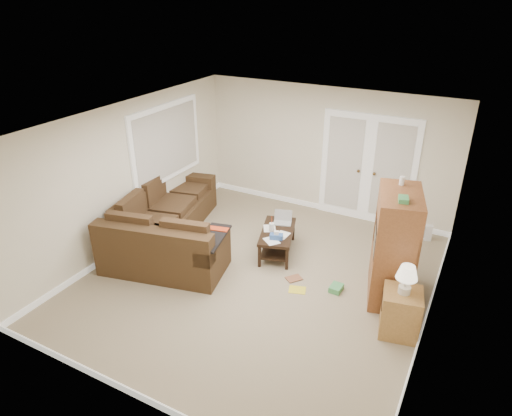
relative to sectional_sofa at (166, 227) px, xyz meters
The scene contains 17 objects.
floor 1.93m from the sectional_sofa, ahead, with size 5.50×5.50×0.00m, color gray.
ceiling 2.86m from the sectional_sofa, ahead, with size 5.00×5.50×0.02m, color white.
wall_left 1.08m from the sectional_sofa, behind, with size 0.02×5.50×2.50m, color white.
wall_right 4.49m from the sectional_sofa, ahead, with size 0.02×5.50×2.50m, color white.
wall_back 3.38m from the sectional_sofa, 54.41° to the left, with size 5.00×0.02×2.50m, color white.
wall_front 3.54m from the sectional_sofa, 56.38° to the right, with size 5.00×0.02×2.50m, color white.
baseboards 1.92m from the sectional_sofa, ahead, with size 5.00×5.50×0.10m, color white, non-canonical shape.
french_doors 3.85m from the sectional_sofa, 43.59° to the left, with size 1.80×0.05×2.13m.
window_left 1.60m from the sectional_sofa, 122.31° to the left, with size 0.05×1.92×1.42m.
sectional_sofa is the anchor object (origin of this frame).
coffee_table 1.95m from the sectional_sofa, 21.24° to the left, with size 0.82×1.16×0.72m.
tv_armoire 3.82m from the sectional_sofa, ahead, with size 0.80×1.13×1.77m.
side_cabinet 4.11m from the sectional_sofa, ahead, with size 0.57×0.57×1.03m.
space_heater 4.67m from the sectional_sofa, 30.22° to the left, with size 0.12×0.10×0.30m, color white.
floor_magazine 2.58m from the sectional_sofa, ahead, with size 0.25×0.20×0.01m, color yellow.
floor_greenbox 3.09m from the sectional_sofa, ahead, with size 0.17×0.22×0.09m, color #459955.
floor_book 2.35m from the sectional_sofa, ahead, with size 0.18×0.24×0.02m, color brown.
Camera 1 is at (2.76, -5.33, 4.14)m, focal length 32.00 mm.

